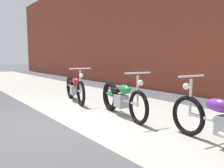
{
  "coord_description": "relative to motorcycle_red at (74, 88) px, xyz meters",
  "views": [
    {
      "loc": [
        4.12,
        -1.87,
        1.32
      ],
      "look_at": [
        0.28,
        1.03,
        0.75
      ],
      "focal_mm": 36.77,
      "sensor_mm": 36.0,
      "label": 1
    }
  ],
  "objects": [
    {
      "name": "motorcycle_green",
      "position": [
        2.17,
        0.01,
        0.0
      ],
      "size": [
        1.99,
        0.7,
        1.03
      ],
      "rotation": [
        0.0,
        0.0,
        -0.2
      ],
      "color": "black",
      "rests_on": "ground"
    },
    {
      "name": "sidewalk_slab",
      "position": [
        2.04,
        0.4,
        -0.4
      ],
      "size": [
        36.0,
        3.5,
        0.01
      ],
      "primitive_type": "cube",
      "color": "#9E998E",
      "rests_on": "ground"
    },
    {
      "name": "ground_plane",
      "position": [
        2.04,
        -1.35,
        -0.4
      ],
      "size": [
        80.0,
        80.0,
        0.0
      ],
      "primitive_type": "plane",
      "color": "#47474C"
    },
    {
      "name": "brick_building_wall",
      "position": [
        2.04,
        3.85,
        2.54
      ],
      "size": [
        36.0,
        0.5,
        5.87
      ],
      "primitive_type": "cube",
      "color": "brown",
      "rests_on": "ground"
    },
    {
      "name": "motorcycle_red",
      "position": [
        0.0,
        0.0,
        0.0
      ],
      "size": [
        1.97,
        0.76,
        1.03
      ],
      "rotation": [
        0.0,
        0.0,
        -0.26
      ],
      "color": "black",
      "rests_on": "ground"
    }
  ]
}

